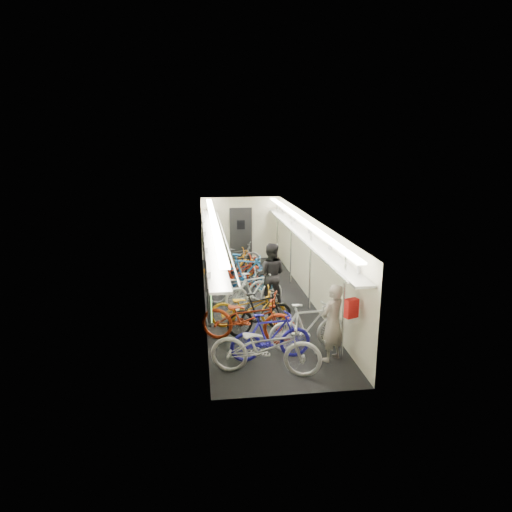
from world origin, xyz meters
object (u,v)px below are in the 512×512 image
object	(u,v)px
passenger_near	(332,323)
backpack	(352,308)
passenger_mid	(270,274)
bicycle_1	(271,336)
bicycle_0	(266,347)

from	to	relation	value
passenger_near	backpack	distance (m)	0.66
backpack	passenger_mid	bearing A→B (deg)	83.83
bicycle_1	passenger_near	xyz separation A→B (m)	(1.25, -0.17, 0.31)
passenger_near	backpack	bearing A→B (deg)	85.42
bicycle_0	backpack	world-z (taller)	backpack
bicycle_0	passenger_near	xyz separation A→B (m)	(1.44, 0.43, 0.25)
passenger_near	passenger_mid	world-z (taller)	passenger_mid
bicycle_1	passenger_near	world-z (taller)	passenger_near
passenger_near	bicycle_0	bearing A→B (deg)	-18.48
backpack	bicycle_0	bearing A→B (deg)	160.10
passenger_mid	backpack	distance (m)	3.98
passenger_mid	bicycle_0	bearing A→B (deg)	93.75
bicycle_1	backpack	bearing A→B (deg)	-116.60
passenger_near	passenger_mid	size ratio (longest dim) A/B	0.93
bicycle_1	passenger_mid	xyz separation A→B (m)	(0.51, 3.26, 0.37)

